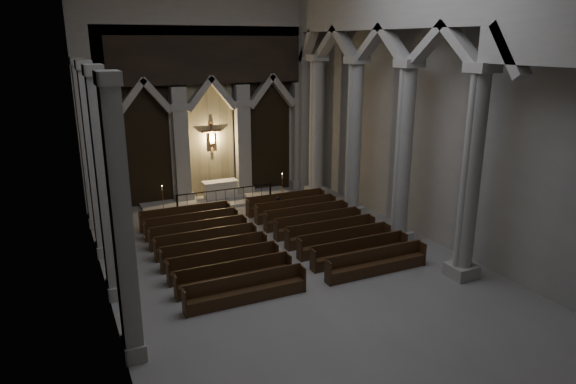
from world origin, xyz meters
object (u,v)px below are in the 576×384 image
Objects in this scene: altar at (220,189)px; pews at (270,240)px; candle_stand_left at (163,206)px; worshipper at (279,207)px; altar_rail at (225,195)px; candle_stand_right at (282,193)px.

altar is 0.20× the size of pews.
worshipper is at bearing -30.11° from candle_stand_left.
altar_rail is 3.40m from worshipper.
altar is 7.52m from pews.
candle_stand_right is (3.28, -0.24, -0.26)m from altar_rail.
altar_rail is 4.79× the size of worshipper.
altar_rail is at bearing -95.75° from altar.
worshipper is (1.81, -4.09, -0.09)m from altar.
altar is 1.76× the size of worshipper.
worshipper is at bearing -55.08° from altar_rail.
candle_stand_left is at bearing 117.16° from pews.
candle_stand_right is (6.60, -0.51, 0.01)m from candle_stand_left.
candle_stand_left reaches higher than worshipper.
candle_stand_right is 2.88m from worshipper.
candle_stand_left reaches higher than altar_rail.
candle_stand_right is 0.16× the size of pews.
altar is at bearing 153.85° from candle_stand_right.
altar_rail is at bearing -4.59° from candle_stand_left.
candle_stand_right reaches higher than altar.
candle_stand_right is at bearing 41.36° from worshipper.
candle_stand_right reaches higher than altar_rail.
altar is at bearing 92.98° from worshipper.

